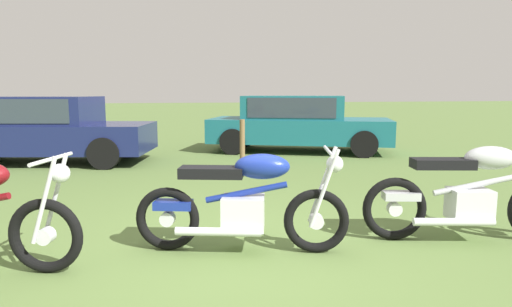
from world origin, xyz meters
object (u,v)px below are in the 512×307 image
(car_teal, at_px, (297,121))
(motorcycle_blue, at_px, (244,202))
(motorcycle_silver, at_px, (471,194))
(fence_post_wooden, at_px, (242,146))
(car_navy, at_px, (40,126))

(car_teal, bearing_deg, motorcycle_blue, -89.73)
(motorcycle_silver, height_order, fence_post_wooden, motorcycle_silver)
(motorcycle_blue, height_order, fence_post_wooden, motorcycle_blue)
(motorcycle_blue, height_order, car_navy, car_navy)
(motorcycle_blue, bearing_deg, fence_post_wooden, 94.98)
(car_navy, distance_m, car_teal, 6.00)
(motorcycle_blue, xyz_separation_m, car_teal, (2.73, 6.67, 0.32))
(motorcycle_silver, bearing_deg, fence_post_wooden, 122.96)
(motorcycle_silver, bearing_deg, car_teal, 100.31)
(motorcycle_blue, xyz_separation_m, fence_post_wooden, (0.80, 4.15, 0.02))
(motorcycle_silver, height_order, car_navy, car_navy)
(motorcycle_blue, bearing_deg, motorcycle_silver, 10.77)
(motorcycle_silver, distance_m, fence_post_wooden, 4.62)
(fence_post_wooden, bearing_deg, car_navy, 153.45)
(motorcycle_silver, bearing_deg, motorcycle_blue, -171.47)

